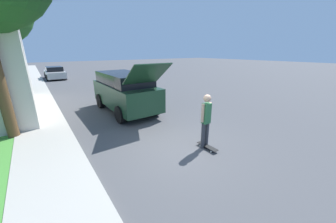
{
  "coord_description": "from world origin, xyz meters",
  "views": [
    {
      "loc": [
        -3.56,
        -4.44,
        3.09
      ],
      "look_at": [
        0.35,
        1.01,
        0.9
      ],
      "focal_mm": 20.0,
      "sensor_mm": 36.0,
      "label": 1
    }
  ],
  "objects_px": {
    "skateboarder": "(206,119)",
    "skateboard": "(207,146)",
    "suv_parked": "(125,91)",
    "car_down_street": "(55,73)"
  },
  "relations": [
    {
      "from": "skateboarder",
      "to": "skateboard",
      "type": "height_order",
      "value": "skateboarder"
    },
    {
      "from": "skateboard",
      "to": "suv_parked",
      "type": "bearing_deg",
      "value": 95.56
    },
    {
      "from": "skateboarder",
      "to": "skateboard",
      "type": "distance_m",
      "value": 0.95
    },
    {
      "from": "suv_parked",
      "to": "car_down_street",
      "type": "relative_size",
      "value": 1.17
    },
    {
      "from": "skateboard",
      "to": "car_down_street",
      "type": "bearing_deg",
      "value": 95.65
    },
    {
      "from": "car_down_street",
      "to": "skateboard",
      "type": "relative_size",
      "value": 5.75
    },
    {
      "from": "skateboarder",
      "to": "skateboard",
      "type": "bearing_deg",
      "value": -88.85
    },
    {
      "from": "suv_parked",
      "to": "skateboarder",
      "type": "relative_size",
      "value": 2.95
    },
    {
      "from": "skateboarder",
      "to": "skateboard",
      "type": "xyz_separation_m",
      "value": [
        0.0,
        -0.14,
        -0.94
      ]
    },
    {
      "from": "suv_parked",
      "to": "skateboard",
      "type": "bearing_deg",
      "value": -84.44
    }
  ]
}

